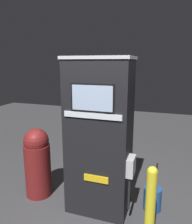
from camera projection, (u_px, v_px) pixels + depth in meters
ground_plane at (93, 219)px, 3.00m from camera, size 14.00×14.00×0.00m
gas_pump at (99, 137)px, 3.00m from camera, size 0.96×0.58×2.17m
safety_bollard at (150, 207)px, 2.42m from camera, size 0.12×0.12×1.02m
trash_bin at (37, 162)px, 3.45m from camera, size 0.41×0.41×1.10m
squeegee_bucket at (152, 198)px, 3.16m from camera, size 0.25×0.25×0.76m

